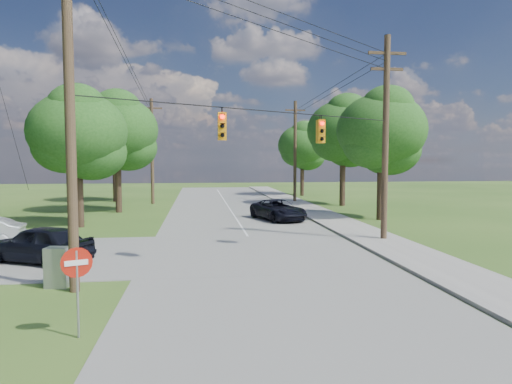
{
  "coord_description": "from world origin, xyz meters",
  "views": [
    {
      "loc": [
        -0.67,
        -14.48,
        4.18
      ],
      "look_at": [
        1.81,
        5.0,
        2.81
      ],
      "focal_mm": 32.0,
      "sensor_mm": 36.0,
      "label": 1
    }
  ],
  "objects": [
    {
      "name": "ground",
      "position": [
        0.0,
        0.0,
        0.0
      ],
      "size": [
        140.0,
        140.0,
        0.0
      ],
      "primitive_type": "plane",
      "color": "#30521B",
      "rests_on": "ground"
    },
    {
      "name": "main_road",
      "position": [
        2.0,
        5.0,
        0.01
      ],
      "size": [
        10.0,
        100.0,
        0.03
      ],
      "primitive_type": "cube",
      "color": "gray",
      "rests_on": "ground"
    },
    {
      "name": "sidewalk_east",
      "position": [
        8.7,
        5.0,
        0.06
      ],
      "size": [
        2.6,
        100.0,
        0.12
      ],
      "primitive_type": "cube",
      "color": "#A29E98",
      "rests_on": "ground"
    },
    {
      "name": "pole_sw",
      "position": [
        -4.6,
        0.4,
        6.23
      ],
      "size": [
        2.0,
        0.32,
        12.0
      ],
      "color": "#4F3C29",
      "rests_on": "ground"
    },
    {
      "name": "pole_ne",
      "position": [
        8.9,
        8.0,
        5.47
      ],
      "size": [
        2.0,
        0.32,
        10.5
      ],
      "color": "#4F3C29",
      "rests_on": "ground"
    },
    {
      "name": "pole_north_e",
      "position": [
        8.9,
        30.0,
        5.13
      ],
      "size": [
        2.0,
        0.32,
        10.0
      ],
      "color": "#4F3C29",
      "rests_on": "ground"
    },
    {
      "name": "pole_north_w",
      "position": [
        -5.0,
        30.0,
        5.13
      ],
      "size": [
        2.0,
        0.32,
        10.0
      ],
      "color": "#4F3C29",
      "rests_on": "ground"
    },
    {
      "name": "power_lines",
      "position": [
        1.5,
        11.54,
        9.15
      ],
      "size": [
        13.93,
        29.62,
        4.93
      ],
      "color": "black",
      "rests_on": "ground"
    },
    {
      "name": "traffic_signals",
      "position": [
        2.55,
        4.43,
        5.5
      ],
      "size": [
        4.91,
        3.27,
        1.05
      ],
      "color": "orange",
      "rests_on": "ground"
    },
    {
      "name": "tree_w_near",
      "position": [
        -8.0,
        15.0,
        5.92
      ],
      "size": [
        6.0,
        6.0,
        8.4
      ],
      "color": "#443022",
      "rests_on": "ground"
    },
    {
      "name": "tree_w_mid",
      "position": [
        -7.0,
        23.0,
        6.58
      ],
      "size": [
        6.4,
        6.4,
        9.22
      ],
      "color": "#443022",
      "rests_on": "ground"
    },
    {
      "name": "tree_w_far",
      "position": [
        -9.0,
        33.0,
        6.25
      ],
      "size": [
        6.0,
        6.0,
        8.73
      ],
      "color": "#443022",
      "rests_on": "ground"
    },
    {
      "name": "tree_e_near",
      "position": [
        12.0,
        16.0,
        6.25
      ],
      "size": [
        6.2,
        6.2,
        8.81
      ],
      "color": "#443022",
      "rests_on": "ground"
    },
    {
      "name": "tree_e_mid",
      "position": [
        12.5,
        26.0,
        6.91
      ],
      "size": [
        6.6,
        6.6,
        9.64
      ],
      "color": "#443022",
      "rests_on": "ground"
    },
    {
      "name": "tree_e_far",
      "position": [
        11.5,
        38.0,
        5.92
      ],
      "size": [
        5.8,
        5.8,
        8.32
      ],
      "color": "#443022",
      "rests_on": "ground"
    },
    {
      "name": "car_cross_dark",
      "position": [
        -7.1,
        4.79,
        0.8
      ],
      "size": [
        4.84,
        3.54,
        1.53
      ],
      "primitive_type": "imported",
      "rotation": [
        0.0,
        0.0,
        -2.01
      ],
      "color": "black",
      "rests_on": "cross_road"
    },
    {
      "name": "car_main_north",
      "position": [
        4.84,
        16.61,
        0.73
      ],
      "size": [
        3.8,
        5.53,
        1.4
      ],
      "primitive_type": "imported",
      "rotation": [
        0.0,
        0.0,
        0.32
      ],
      "color": "black",
      "rests_on": "main_road"
    },
    {
      "name": "control_cabinet",
      "position": [
        -5.28,
        1.0,
        0.66
      ],
      "size": [
        0.8,
        0.63,
        1.33
      ],
      "primitive_type": "cube",
      "rotation": [
        0.0,
        0.0,
        -0.14
      ],
      "color": "gray",
      "rests_on": "ground"
    },
    {
      "name": "do_not_enter_sign",
      "position": [
        -3.5,
        -3.55,
        1.59
      ],
      "size": [
        0.68,
        0.29,
        2.16
      ],
      "rotation": [
        0.0,
        0.0,
        0.37
      ],
      "color": "gray",
      "rests_on": "ground"
    }
  ]
}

